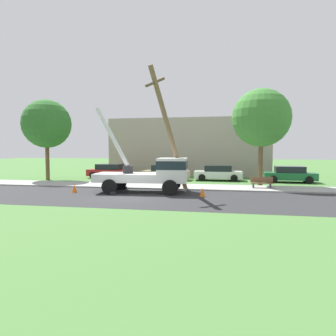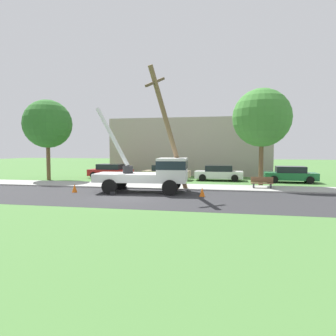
# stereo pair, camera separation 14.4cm
# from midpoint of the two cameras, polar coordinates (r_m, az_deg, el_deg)

# --- Properties ---
(ground_plane) EXTENTS (120.00, 120.00, 0.00)m
(ground_plane) POSITION_cam_midpoint_polar(r_m,az_deg,el_deg) (30.73, -0.36, -1.96)
(ground_plane) COLOR #477538
(road_asphalt) EXTENTS (80.00, 7.43, 0.01)m
(road_asphalt) POSITION_cam_midpoint_polar(r_m,az_deg,el_deg) (19.19, -7.43, -5.34)
(road_asphalt) COLOR #2B2B2D
(road_asphalt) RESTS_ON ground
(sidewalk_strip) EXTENTS (80.00, 3.25, 0.10)m
(sidewalk_strip) POSITION_cam_midpoint_polar(r_m,az_deg,el_deg) (24.26, -3.45, -3.34)
(sidewalk_strip) COLOR #9E9E99
(sidewalk_strip) RESTS_ON ground
(utility_truck) EXTENTS (6.93, 3.23, 5.98)m
(utility_truck) POSITION_cam_midpoint_polar(r_m,az_deg,el_deg) (20.85, -2.89, -0.72)
(utility_truck) COLOR silver
(utility_truck) RESTS_ON ground
(leaning_utility_pole) EXTENTS (2.32, 3.81, 8.34)m
(leaning_utility_pole) POSITION_cam_midpoint_polar(r_m,az_deg,el_deg) (20.92, -0.05, 7.09)
(leaning_utility_pole) COLOR brown
(leaning_utility_pole) RESTS_ON ground
(traffic_cone_ahead) EXTENTS (0.36, 0.36, 0.56)m
(traffic_cone_ahead) POSITION_cam_midpoint_polar(r_m,az_deg,el_deg) (19.31, 6.18, -4.45)
(traffic_cone_ahead) COLOR orange
(traffic_cone_ahead) RESTS_ON ground
(traffic_cone_behind) EXTENTS (0.36, 0.36, 0.56)m
(traffic_cone_behind) POSITION_cam_midpoint_polar(r_m,az_deg,el_deg) (21.92, -17.17, -3.63)
(traffic_cone_behind) COLOR orange
(traffic_cone_behind) RESTS_ON ground
(traffic_cone_curbside) EXTENTS (0.36, 0.36, 0.56)m
(traffic_cone_curbside) POSITION_cam_midpoint_polar(r_m,az_deg,el_deg) (22.07, 0.72, -3.42)
(traffic_cone_curbside) COLOR orange
(traffic_cone_curbside) RESTS_ON ground
(parked_sedan_red) EXTENTS (4.53, 2.25, 1.42)m
(parked_sedan_red) POSITION_cam_midpoint_polar(r_m,az_deg,el_deg) (31.84, -10.89, -0.55)
(parked_sedan_red) COLOR #B21E1E
(parked_sedan_red) RESTS_ON ground
(parked_sedan_tan) EXTENTS (4.54, 2.26, 1.42)m
(parked_sedan_tan) POSITION_cam_midpoint_polar(r_m,az_deg,el_deg) (29.48, -0.53, -0.81)
(parked_sedan_tan) COLOR tan
(parked_sedan_tan) RESTS_ON ground
(parked_sedan_white) EXTENTS (4.42, 2.05, 1.42)m
(parked_sedan_white) POSITION_cam_midpoint_polar(r_m,az_deg,el_deg) (29.20, 9.14, -0.90)
(parked_sedan_white) COLOR silver
(parked_sedan_white) RESTS_ON ground
(parked_sedan_green) EXTENTS (4.45, 2.10, 1.42)m
(parked_sedan_green) POSITION_cam_midpoint_polar(r_m,az_deg,el_deg) (29.27, 21.51, -1.09)
(parked_sedan_green) COLOR #1E6638
(parked_sedan_green) RESTS_ON ground
(park_bench) EXTENTS (1.60, 0.45, 0.90)m
(park_bench) POSITION_cam_midpoint_polar(r_m,az_deg,el_deg) (23.66, 16.83, -2.66)
(park_bench) COLOR brown
(park_bench) RESTS_ON ground
(roadside_tree_near) EXTENTS (4.66, 4.66, 7.79)m
(roadside_tree_near) POSITION_cam_midpoint_polar(r_m,az_deg,el_deg) (26.02, 16.78, 8.88)
(roadside_tree_near) COLOR brown
(roadside_tree_near) RESTS_ON ground
(roadside_tree_far) EXTENTS (4.55, 4.55, 7.60)m
(roadside_tree_far) POSITION_cam_midpoint_polar(r_m,az_deg,el_deg) (31.49, -21.73, 7.59)
(roadside_tree_far) COLOR brown
(roadside_tree_far) RESTS_ON ground
(lowrise_building_backdrop) EXTENTS (18.00, 6.00, 6.40)m
(lowrise_building_backdrop) POSITION_cam_midpoint_polar(r_m,az_deg,el_deg) (36.55, 3.97, 3.94)
(lowrise_building_backdrop) COLOR #A5998C
(lowrise_building_backdrop) RESTS_ON ground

